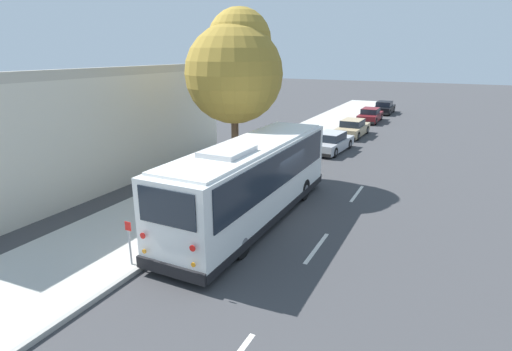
% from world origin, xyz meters
% --- Properties ---
extents(ground_plane, '(160.00, 160.00, 0.00)m').
position_xyz_m(ground_plane, '(0.00, 0.00, 0.00)').
color(ground_plane, '#3D3D3F').
extents(sidewalk_slab, '(80.00, 4.40, 0.15)m').
position_xyz_m(sidewalk_slab, '(0.00, 3.96, 0.07)').
color(sidewalk_slab, '#B2AFA8').
rests_on(sidewalk_slab, ground).
extents(curb_strip, '(80.00, 0.14, 0.15)m').
position_xyz_m(curb_strip, '(0.00, 1.69, 0.07)').
color(curb_strip, '#9D9A94').
rests_on(curb_strip, ground).
extents(shuttle_bus, '(10.37, 2.60, 3.25)m').
position_xyz_m(shuttle_bus, '(-1.11, 0.39, 1.73)').
color(shuttle_bus, white).
rests_on(shuttle_bus, ground).
extents(parked_sedan_silver, '(4.60, 2.03, 1.29)m').
position_xyz_m(parked_sedan_silver, '(11.23, 0.78, 0.60)').
color(parked_sedan_silver, '#A8AAAF').
rests_on(parked_sedan_silver, ground).
extents(parked_sedan_tan, '(4.61, 1.88, 1.32)m').
position_xyz_m(parked_sedan_tan, '(16.89, 0.71, 0.61)').
color(parked_sedan_tan, tan).
rests_on(parked_sedan_tan, ground).
extents(parked_sedan_maroon, '(4.56, 1.75, 1.30)m').
position_xyz_m(parked_sedan_maroon, '(24.24, 0.77, 0.60)').
color(parked_sedan_maroon, maroon).
rests_on(parked_sedan_maroon, ground).
extents(parked_sedan_black, '(4.43, 1.79, 1.27)m').
position_xyz_m(parked_sedan_black, '(30.41, 0.51, 0.59)').
color(parked_sedan_black, black).
rests_on(parked_sedan_black, ground).
extents(street_tree, '(4.61, 4.61, 8.17)m').
position_xyz_m(street_tree, '(2.83, 3.25, 5.64)').
color(street_tree, brown).
rests_on(street_tree, sidewalk_slab).
extents(sign_post_near, '(0.06, 0.22, 1.39)m').
position_xyz_m(sign_post_near, '(-6.05, 2.00, 0.87)').
color(sign_post_near, gray).
rests_on(sign_post_near, sidewalk_slab).
extents(sign_post_far, '(0.06, 0.22, 1.34)m').
position_xyz_m(sign_post_far, '(-4.16, 2.00, 0.84)').
color(sign_post_far, gray).
rests_on(sign_post_far, sidewalk_slab).
extents(building_backdrop, '(16.89, 6.62, 5.66)m').
position_xyz_m(building_backdrop, '(-0.12, 11.12, 2.64)').
color(building_backdrop, beige).
rests_on(building_backdrop, ground).
extents(lane_stripe_mid, '(2.40, 0.14, 0.01)m').
position_xyz_m(lane_stripe_mid, '(-2.27, -2.64, 0.00)').
color(lane_stripe_mid, silver).
rests_on(lane_stripe_mid, ground).
extents(lane_stripe_ahead, '(2.40, 0.14, 0.01)m').
position_xyz_m(lane_stripe_ahead, '(3.73, -2.64, 0.00)').
color(lane_stripe_ahead, silver).
rests_on(lane_stripe_ahead, ground).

